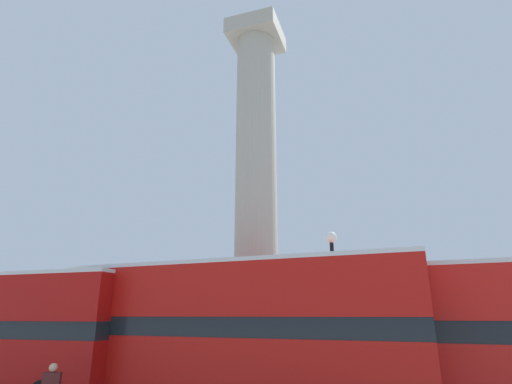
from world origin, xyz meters
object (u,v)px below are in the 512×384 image
object	(u,v)px
bus_b	(232,328)
equestrian_statue	(131,336)
monument_column	(256,212)
street_lamp	(335,305)
bus_a	(0,329)

from	to	relation	value
bus_b	equestrian_statue	distance (m)	16.31
monument_column	street_lamp	xyz separation A→B (m)	(3.88, -2.90, -4.36)
equestrian_statue	street_lamp	size ratio (longest dim) A/B	0.99
equestrian_statue	bus_b	bearing A→B (deg)	-49.57
monument_column	equestrian_statue	bearing A→B (deg)	150.52
bus_a	street_lamp	xyz separation A→B (m)	(11.61, 3.06, 0.82)
bus_b	street_lamp	xyz separation A→B (m)	(2.82, 2.57, 0.73)
bus_b	street_lamp	distance (m)	3.89
monument_column	bus_a	xyz separation A→B (m)	(-7.74, -5.96, -5.18)
bus_a	bus_b	size ratio (longest dim) A/B	0.89
bus_b	equestrian_statue	xyz separation A→B (m)	(-11.60, 11.44, -0.91)
bus_b	equestrian_statue	world-z (taller)	equestrian_statue
equestrian_statue	street_lamp	xyz separation A→B (m)	(14.42, -8.86, 1.64)
street_lamp	monument_column	bearing A→B (deg)	143.17
monument_column	equestrian_statue	xyz separation A→B (m)	(-10.54, 5.96, -6.00)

